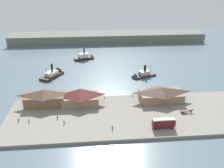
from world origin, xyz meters
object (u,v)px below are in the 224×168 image
at_px(horse_cart, 187,111).
at_px(ferry_moored_west, 86,57).
at_px(pedestrian_standing_center, 57,117).
at_px(ferry_outer_harbor, 54,74).
at_px(mooring_post_east, 133,96).
at_px(ferry_approaching_east, 141,75).
at_px(ferry_shed_customs_shed, 80,96).
at_px(pedestrian_near_east_shed, 19,120).
at_px(mooring_post_center_west, 104,97).
at_px(ferry_shed_east_terminal, 45,97).
at_px(pedestrian_by_tram, 112,127).
at_px(street_tram, 164,123).
at_px(pedestrian_at_waters_edge, 64,122).
at_px(pedestrian_near_west_shed, 29,121).
at_px(ferry_shed_west_terminal, 161,94).

xyz_separation_m(horse_cart, ferry_moored_west, (-46.98, 83.09, -0.45)).
xyz_separation_m(pedestrian_standing_center, ferry_outer_harbor, (-8.09, 52.33, -0.67)).
bearing_deg(mooring_post_east, pedestrian_standing_center, -154.30).
bearing_deg(ferry_approaching_east, ferry_shed_customs_shed, -138.86).
relative_size(pedestrian_standing_center, ferry_outer_harbor, 0.09).
relative_size(pedestrian_near_east_shed, ferry_approaching_east, 0.10).
bearing_deg(mooring_post_center_west, ferry_shed_customs_shed, -159.70).
distance_m(ferry_shed_east_terminal, pedestrian_by_tram, 38.45).
relative_size(ferry_shed_east_terminal, pedestrian_standing_center, 11.87).
height_order(street_tram, pedestrian_at_waters_edge, street_tram).
xyz_separation_m(street_tram, pedestrian_at_waters_edge, (-41.14, 6.50, -1.71)).
relative_size(pedestrian_standing_center, ferry_moored_west, 0.10).
distance_m(pedestrian_near_east_shed, ferry_moored_west, 87.92).
bearing_deg(mooring_post_center_west, pedestrian_by_tram, -86.38).
bearing_deg(ferry_shed_customs_shed, pedestrian_near_west_shed, -145.99).
distance_m(ferry_moored_west, ferry_approaching_east, 51.50).
height_order(mooring_post_east, ferry_outer_harbor, ferry_outer_harbor).
xyz_separation_m(pedestrian_by_tram, pedestrian_near_east_shed, (-39.83, 9.22, -0.03)).
bearing_deg(ferry_moored_west, ferry_shed_customs_shed, -91.41).
bearing_deg(mooring_post_center_west, street_tram, -50.97).
bearing_deg(pedestrian_standing_center, horse_cart, -0.45).
relative_size(ferry_shed_west_terminal, ferry_approaching_east, 1.26).
height_order(ferry_shed_customs_shed, pedestrian_at_waters_edge, ferry_shed_customs_shed).
bearing_deg(pedestrian_at_waters_edge, mooring_post_center_west, 49.66).
relative_size(ferry_shed_customs_shed, ferry_moored_west, 1.11).
height_order(ferry_shed_west_terminal, mooring_post_east, ferry_shed_west_terminal).
bearing_deg(pedestrian_near_east_shed, ferry_moored_west, 71.56).
bearing_deg(ferry_approaching_east, ferry_shed_west_terminal, -84.50).
bearing_deg(pedestrian_at_waters_edge, pedestrian_by_tram, -15.66).
xyz_separation_m(ferry_shed_customs_shed, pedestrian_by_tram, (13.73, -22.79, -3.18)).
bearing_deg(pedestrian_near_west_shed, ferry_shed_customs_shed, 34.01).
relative_size(street_tram, pedestrian_near_west_shed, 5.90).
xyz_separation_m(pedestrian_near_east_shed, mooring_post_east, (52.97, 18.37, -0.32)).
height_order(pedestrian_by_tram, ferry_moored_west, ferry_moored_west).
height_order(ferry_shed_customs_shed, pedestrian_near_east_shed, ferry_shed_customs_shed).
bearing_deg(pedestrian_standing_center, ferry_shed_east_terminal, 118.60).
xyz_separation_m(pedestrian_standing_center, mooring_post_east, (36.56, 17.59, -0.29)).
bearing_deg(pedestrian_near_east_shed, pedestrian_by_tram, -13.03).
distance_m(street_tram, pedestrian_standing_center, 45.83).
xyz_separation_m(pedestrian_near_east_shed, ferry_outer_harbor, (8.32, 53.10, -0.71)).
bearing_deg(pedestrian_near_east_shed, ferry_approaching_east, 36.03).
bearing_deg(ferry_shed_east_terminal, pedestrian_near_east_shed, -123.68).
xyz_separation_m(pedestrian_at_waters_edge, ferry_approaching_east, (43.32, 49.47, -0.66)).
bearing_deg(pedestrian_near_west_shed, ferry_shed_east_terminal, 72.62).
relative_size(pedestrian_standing_center, mooring_post_center_west, 1.80).
height_order(pedestrian_near_east_shed, mooring_post_center_west, pedestrian_near_east_shed).
height_order(pedestrian_at_waters_edge, ferry_approaching_east, ferry_approaching_east).
height_order(pedestrian_at_waters_edge, mooring_post_center_west, pedestrian_at_waters_edge).
relative_size(pedestrian_by_tram, pedestrian_standing_center, 1.09).
bearing_deg(ferry_outer_harbor, pedestrian_near_east_shed, -98.90).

